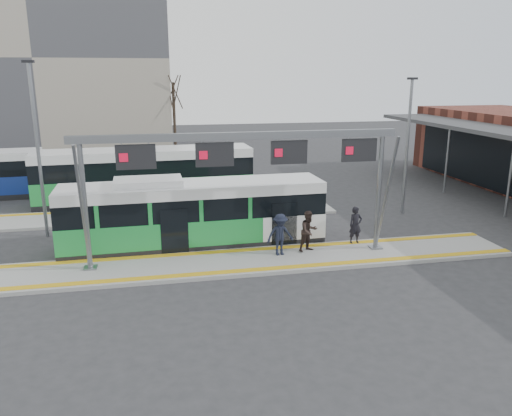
% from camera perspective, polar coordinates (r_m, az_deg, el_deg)
% --- Properties ---
extents(ground, '(120.00, 120.00, 0.00)m').
position_cam_1_polar(ground, '(20.72, -0.22, -6.26)').
color(ground, '#2D2D30').
rests_on(ground, ground).
extents(platform_main, '(22.00, 3.00, 0.15)m').
position_cam_1_polar(platform_main, '(20.70, -0.22, -6.06)').
color(platform_main, gray).
rests_on(platform_main, ground).
extents(platform_second, '(20.00, 3.00, 0.15)m').
position_cam_1_polar(platform_second, '(27.95, -11.57, -0.76)').
color(platform_second, gray).
rests_on(platform_second, ground).
extents(tactile_main, '(22.00, 2.65, 0.02)m').
position_cam_1_polar(tactile_main, '(20.66, -0.22, -5.84)').
color(tactile_main, '#C79217').
rests_on(tactile_main, platform_main).
extents(tactile_second, '(20.00, 0.35, 0.02)m').
position_cam_1_polar(tactile_second, '(29.04, -11.59, 0.00)').
color(tactile_second, '#C79217').
rests_on(tactile_second, platform_second).
extents(gantry, '(13.00, 1.68, 5.20)m').
position_cam_1_polar(gantry, '(19.76, -1.37, 5.64)').
color(gantry, slate).
rests_on(gantry, platform_main).
extents(apartment_block, '(24.50, 12.50, 18.40)m').
position_cam_1_polar(apartment_block, '(55.91, -22.96, 15.58)').
color(apartment_block, '#AA9F8E').
rests_on(apartment_block, ground).
extents(hero_bus, '(11.65, 2.75, 3.19)m').
position_cam_1_polar(hero_bus, '(22.49, -7.18, -0.74)').
color(hero_bus, black).
rests_on(hero_bus, ground).
extents(bg_bus_green, '(12.94, 3.31, 3.21)m').
position_cam_1_polar(bg_bus_green, '(31.11, -12.50, 3.64)').
color(bg_bus_green, black).
rests_on(bg_bus_green, ground).
extents(passenger_a, '(0.65, 0.46, 1.69)m').
position_cam_1_polar(passenger_a, '(22.78, 11.30, -1.94)').
color(passenger_a, black).
rests_on(passenger_a, platform_main).
extents(passenger_b, '(1.06, 0.95, 1.78)m').
position_cam_1_polar(passenger_b, '(21.46, 6.05, -2.64)').
color(passenger_b, '#2D211E').
rests_on(passenger_b, platform_main).
extents(passenger_c, '(1.21, 0.77, 1.78)m').
position_cam_1_polar(passenger_c, '(20.91, 2.77, -3.05)').
color(passenger_c, black).
rests_on(passenger_c, platform_main).
extents(tree_left, '(1.40, 1.40, 7.76)m').
position_cam_1_polar(tree_left, '(51.88, -12.85, 12.81)').
color(tree_left, '#382B21').
rests_on(tree_left, ground).
extents(tree_mid, '(1.40, 1.40, 7.76)m').
position_cam_1_polar(tree_mid, '(49.34, -9.43, 12.88)').
color(tree_mid, '#382B21').
rests_on(tree_mid, ground).
extents(lamp_west, '(0.50, 0.25, 8.14)m').
position_cam_1_polar(lamp_west, '(25.10, -23.68, 6.41)').
color(lamp_west, slate).
rests_on(lamp_west, ground).
extents(lamp_east, '(0.50, 0.25, 7.39)m').
position_cam_1_polar(lamp_east, '(28.44, 16.92, 7.11)').
color(lamp_east, slate).
rests_on(lamp_east, ground).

